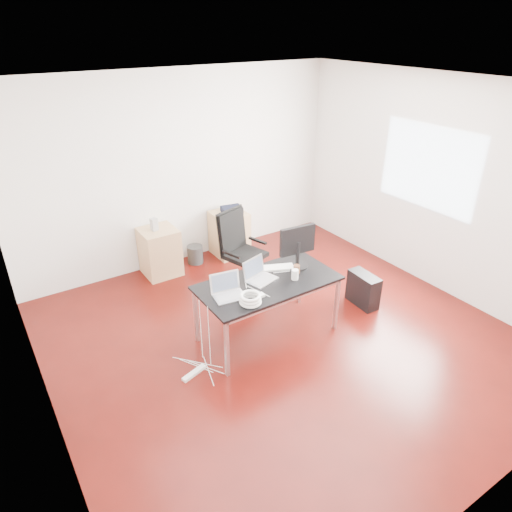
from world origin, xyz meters
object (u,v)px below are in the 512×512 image
office_chair (240,246)px  desk (268,286)px  pc_tower (363,289)px  filing_cabinet_left (160,252)px  filing_cabinet_right (229,233)px

office_chair → desk: bearing=-123.3°
office_chair → pc_tower: office_chair is taller
filing_cabinet_left → pc_tower: bearing=-49.8°
office_chair → pc_tower: bearing=-67.1°
filing_cabinet_left → pc_tower: 2.92m
desk → pc_tower: bearing=-5.8°
desk → office_chair: bearing=73.8°
filing_cabinet_right → pc_tower: bearing=-72.3°
filing_cabinet_right → pc_tower: (0.71, -2.23, -0.13)m
filing_cabinet_right → desk: bearing=-108.7°
desk → filing_cabinet_right: size_ratio=2.29×
pc_tower → filing_cabinet_left: bearing=133.5°
pc_tower → office_chair: bearing=133.2°
desk → office_chair: size_ratio=1.48×
filing_cabinet_left → office_chair: bearing=-49.5°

